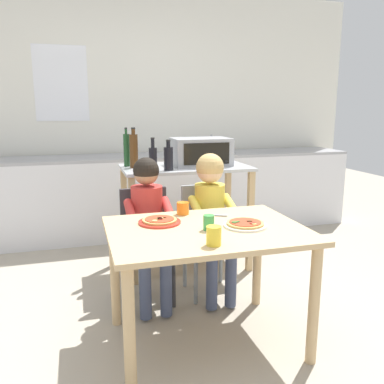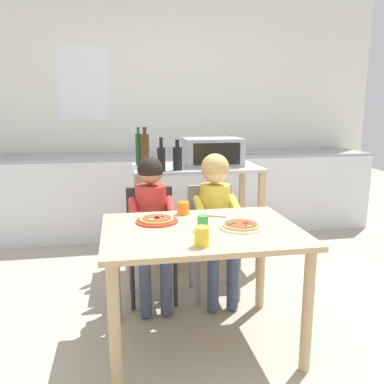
% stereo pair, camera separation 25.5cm
% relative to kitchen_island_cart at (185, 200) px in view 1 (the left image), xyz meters
% --- Properties ---
extents(ground_plane, '(10.68, 10.68, 0.00)m').
position_rel_kitchen_island_cart_xyz_m(ground_plane, '(-0.20, -0.16, -0.61)').
color(ground_plane, '#A89E8C').
extents(back_wall_tiled, '(5.34, 0.13, 2.70)m').
position_rel_kitchen_island_cart_xyz_m(back_wall_tiled, '(-0.20, 1.47, 0.74)').
color(back_wall_tiled, white).
rests_on(back_wall_tiled, ground).
extents(kitchen_counter, '(4.81, 0.60, 1.08)m').
position_rel_kitchen_island_cart_xyz_m(kitchen_counter, '(-0.20, 1.06, -0.16)').
color(kitchen_counter, silver).
rests_on(kitchen_counter, ground).
extents(kitchen_island_cart, '(1.08, 0.62, 0.90)m').
position_rel_kitchen_island_cart_xyz_m(kitchen_island_cart, '(0.00, 0.00, 0.00)').
color(kitchen_island_cart, '#B7BABF').
rests_on(kitchen_island_cart, ground).
extents(toaster_oven, '(0.49, 0.34, 0.24)m').
position_rel_kitchen_island_cart_xyz_m(toaster_oven, '(0.15, 0.02, 0.42)').
color(toaster_oven, '#999BA0').
rests_on(toaster_oven, kitchen_island_cart).
extents(bottle_tall_green_wine, '(0.05, 0.05, 0.33)m').
position_rel_kitchen_island_cart_xyz_m(bottle_tall_green_wine, '(-0.48, 0.13, 0.44)').
color(bottle_tall_green_wine, '#1E4723').
rests_on(bottle_tall_green_wine, kitchen_island_cart).
extents(bottle_squat_spirits, '(0.07, 0.07, 0.24)m').
position_rel_kitchen_island_cart_xyz_m(bottle_squat_spirits, '(-0.19, -0.19, 0.40)').
color(bottle_squat_spirits, black).
rests_on(bottle_squat_spirits, kitchen_island_cart).
extents(bottle_slim_sauce, '(0.07, 0.07, 0.33)m').
position_rel_kitchen_island_cart_xyz_m(bottle_slim_sauce, '(-0.43, 0.04, 0.44)').
color(bottle_slim_sauce, '#4C2D14').
rests_on(bottle_slim_sauce, kitchen_island_cart).
extents(bottle_clear_vinegar, '(0.06, 0.06, 0.27)m').
position_rel_kitchen_island_cart_xyz_m(bottle_clear_vinegar, '(-0.33, -0.24, 0.40)').
color(bottle_clear_vinegar, black).
rests_on(bottle_clear_vinegar, kitchen_island_cart).
extents(dining_table, '(1.12, 0.83, 0.72)m').
position_rel_kitchen_island_cart_xyz_m(dining_table, '(-0.20, -1.20, 0.01)').
color(dining_table, tan).
rests_on(dining_table, ground).
extents(dining_chair_left, '(0.36, 0.36, 0.81)m').
position_rel_kitchen_island_cart_xyz_m(dining_chair_left, '(-0.44, -0.53, -0.13)').
color(dining_chair_left, '#333338').
rests_on(dining_chair_left, ground).
extents(dining_chair_right, '(0.36, 0.36, 0.81)m').
position_rel_kitchen_island_cart_xyz_m(dining_chair_right, '(0.02, -0.53, -0.13)').
color(dining_chair_right, gray).
rests_on(dining_chair_right, ground).
extents(child_in_red_shirt, '(0.32, 0.42, 1.05)m').
position_rel_kitchen_island_cart_xyz_m(child_in_red_shirt, '(-0.44, -0.65, 0.06)').
color(child_in_red_shirt, '#424C6B').
rests_on(child_in_red_shirt, ground).
extents(child_in_yellow_shirt, '(0.32, 0.42, 1.06)m').
position_rel_kitchen_island_cart_xyz_m(child_in_yellow_shirt, '(0.02, -0.64, 0.09)').
color(child_in_yellow_shirt, '#424C6B').
rests_on(child_in_yellow_shirt, ground).
extents(pizza_plate_red_rimmed, '(0.25, 0.25, 0.03)m').
position_rel_kitchen_island_cart_xyz_m(pizza_plate_red_rimmed, '(-0.44, -1.03, 0.13)').
color(pizza_plate_red_rimmed, red).
rests_on(pizza_plate_red_rimmed, dining_table).
extents(pizza_plate_white, '(0.25, 0.25, 0.03)m').
position_rel_kitchen_island_cart_xyz_m(pizza_plate_white, '(0.02, -1.24, 0.13)').
color(pizza_plate_white, white).
rests_on(pizza_plate_white, dining_table).
extents(drinking_cup_orange, '(0.08, 0.08, 0.08)m').
position_rel_kitchen_island_cart_xyz_m(drinking_cup_orange, '(-0.25, -0.87, 0.15)').
color(drinking_cup_orange, orange).
rests_on(drinking_cup_orange, dining_table).
extents(drinking_cup_yellow, '(0.08, 0.08, 0.10)m').
position_rel_kitchen_island_cart_xyz_m(drinking_cup_yellow, '(-0.26, -1.49, 0.16)').
color(drinking_cup_yellow, yellow).
rests_on(drinking_cup_yellow, dining_table).
extents(drinking_cup_green, '(0.06, 0.06, 0.09)m').
position_rel_kitchen_island_cart_xyz_m(drinking_cup_green, '(-0.20, -1.24, 0.16)').
color(drinking_cup_green, green).
rests_on(drinking_cup_green, dining_table).
extents(serving_spoon, '(0.13, 0.07, 0.01)m').
position_rel_kitchen_island_cart_xyz_m(serving_spoon, '(-0.06, -0.98, 0.12)').
color(serving_spoon, '#B7BABF').
rests_on(serving_spoon, dining_table).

